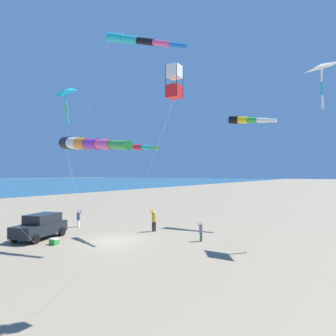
{
  "coord_description": "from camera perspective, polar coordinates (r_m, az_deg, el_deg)",
  "views": [
    {
      "loc": [
        15.3,
        -16.83,
        4.93
      ],
      "look_at": [
        4.81,
        -0.14,
        5.31
      ],
      "focal_mm": 32.33,
      "sensor_mm": 36.0,
      "label": 1
    }
  ],
  "objects": [
    {
      "name": "cooler_box",
      "position": [
        23.05,
        -20.67,
        -12.84
      ],
      "size": [
        0.62,
        0.42,
        0.42
      ],
      "color": "green",
      "rests_on": "ground_plane"
    },
    {
      "name": "kite_windsock_teal_far_right",
      "position": [
        25.28,
        -6.32,
        22.83
      ],
      "size": [
        14.65,
        1.57,
        16.24
      ],
      "color": "#1EB7C6",
      "rests_on": "ground_plane"
    },
    {
      "name": "person_adult_flyer",
      "position": [
        26.27,
        -2.68,
        -9.63
      ],
      "size": [
        0.54,
        0.65,
        1.9
      ],
      "color": "#232328",
      "rests_on": "ground_plane"
    },
    {
      "name": "kite_delta_rainbow_low_near",
      "position": [
        26.28,
        -18.92,
        13.28
      ],
      "size": [
        3.06,
        3.49,
        12.0
      ],
      "color": "#1EB7C6",
      "rests_on": "ground_plane"
    },
    {
      "name": "kite_windsock_purple_drifting",
      "position": [
        30.57,
        14.4,
        8.73
      ],
      "size": [
        9.5,
        7.3,
        10.69
      ],
      "color": "black",
      "rests_on": "ground_plane"
    },
    {
      "name": "kite_windsock_long_streamer_right",
      "position": [
        24.2,
        -4.83,
        3.89
      ],
      "size": [
        9.71,
        1.76,
        7.38
      ],
      "color": "red",
      "rests_on": "ground_plane"
    },
    {
      "name": "person_child_green_jacket",
      "position": [
        22.69,
        6.22,
        -11.72
      ],
      "size": [
        0.49,
        0.48,
        1.37
      ],
      "color": "#3D7F51",
      "rests_on": "ground_plane"
    },
    {
      "name": "kite_delta_black_fish_shape",
      "position": [
        24.95,
        26.97,
        16.54
      ],
      "size": [
        7.57,
        2.53,
        12.85
      ],
      "color": "white",
      "rests_on": "ground_plane"
    },
    {
      "name": "kite_windsock_white_trailing",
      "position": [
        12.06,
        -16.28,
        4.47
      ],
      "size": [
        12.71,
        10.58,
        6.61
      ],
      "color": "black",
      "rests_on": "ground_plane"
    },
    {
      "name": "ground_plane",
      "position": [
        23.27,
        -10.15,
        -13.31
      ],
      "size": [
        600.0,
        600.0,
        0.0
      ],
      "primitive_type": "plane",
      "color": "gray"
    },
    {
      "name": "kite_box_magenta_far_left",
      "position": [
        12.19,
        1.16,
        15.83
      ],
      "size": [
        10.38,
        9.55,
        9.14
      ],
      "color": "white",
      "rests_on": "ground_plane"
    },
    {
      "name": "parked_car",
      "position": [
        25.35,
        -22.91,
        -10.04
      ],
      "size": [
        2.92,
        4.63,
        1.85
      ],
      "color": "black",
      "rests_on": "ground_plane"
    },
    {
      "name": "person_child_grey_jacket",
      "position": [
        29.63,
        -16.53,
        -8.96
      ],
      "size": [
        0.46,
        0.54,
        1.57
      ],
      "color": "silver",
      "rests_on": "ground_plane"
    }
  ]
}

